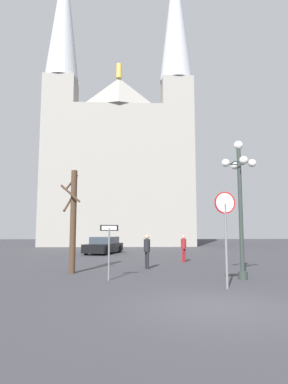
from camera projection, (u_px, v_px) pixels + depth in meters
The scene contains 9 objects.
ground_plane at pixel (218, 308), 7.85m from camera, with size 120.00×120.00×0.00m, color #38383D.
cathedral at pixel (119, 157), 41.90m from camera, with size 18.40×11.72×38.66m.
stop_sign at pixel (225, 221), 10.63m from camera, with size 0.73×0.16×3.15m.
one_way_arrow_sign at pixel (109, 244), 12.26m from camera, with size 0.68×0.25×2.08m.
street_lamp at pixel (240, 191), 12.79m from camera, with size 1.40×1.40×5.47m.
bare_tree at pixel (73, 219), 14.37m from camera, with size 0.93×1.00×4.58m.
parked_car_near_black at pixel (104, 246), 25.93m from camera, with size 3.06×4.75×1.34m.
pedestrian_walking at pixel (184, 246), 19.16m from camera, with size 0.32×0.32×1.58m.
pedestrian_standing at pixel (147, 248), 15.86m from camera, with size 0.32×0.32×1.66m.
Camera 1 is at (-2.17, -8.04, 1.89)m, focal length 30.11 mm.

